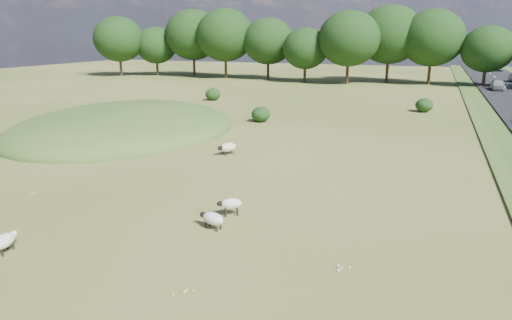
# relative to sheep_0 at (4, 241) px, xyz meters

# --- Properties ---
(ground) EXTENTS (160.00, 160.00, 0.00)m
(ground) POSITION_rel_sheep_0_xyz_m (3.04, 26.85, -0.42)
(ground) COLOR #43581B
(ground) RESTS_ON ground
(mound) EXTENTS (16.00, 20.00, 4.00)m
(mound) POSITION_rel_sheep_0_xyz_m (-8.96, 18.85, -0.42)
(mound) COLOR #33561E
(mound) RESTS_ON ground
(treeline) EXTENTS (96.28, 14.66, 11.70)m
(treeline) POSITION_rel_sheep_0_xyz_m (1.98, 62.28, 6.15)
(treeline) COLOR black
(treeline) RESTS_ON ground
(shrubs) EXTENTS (24.37, 12.18, 1.40)m
(shrubs) POSITION_rel_sheep_0_xyz_m (0.30, 33.30, 0.26)
(shrubs) COLOR black
(shrubs) RESTS_ON ground
(sheep_0) EXTENTS (0.68, 1.19, 0.66)m
(sheep_0) POSITION_rel_sheep_0_xyz_m (0.00, 0.00, 0.00)
(sheep_0) COLOR beige
(sheep_0) RESTS_ON ground
(sheep_1) EXTENTS (1.20, 0.74, 0.66)m
(sheep_1) POSITION_rel_sheep_0_xyz_m (5.76, 4.33, 0.00)
(sheep_1) COLOR beige
(sheep_1) RESTS_ON ground
(sheep_2) EXTENTS (1.05, 0.84, 0.75)m
(sheep_2) POSITION_rel_sheep_0_xyz_m (5.88, 5.76, 0.11)
(sheep_2) COLOR beige
(sheep_2) RESTS_ON ground
(sheep_3) EXTENTS (1.04, 1.32, 0.75)m
(sheep_3) POSITION_rel_sheep_0_xyz_m (1.64, 14.79, 0.06)
(sheep_3) COLOR beige
(sheep_3) RESTS_ON ground
(car_0) EXTENTS (2.12, 5.22, 1.51)m
(car_0) POSITION_rel_sheep_0_xyz_m (24.94, 94.53, 0.59)
(car_0) COLOR #AFB1B7
(car_0) RESTS_ON road
(car_3) EXTENTS (1.63, 4.05, 1.38)m
(car_3) POSITION_rel_sheep_0_xyz_m (21.14, 57.25, 0.52)
(car_3) COLOR #A4A6AC
(car_3) RESTS_ON road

